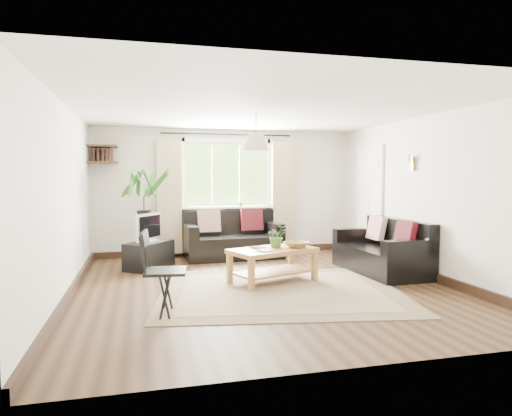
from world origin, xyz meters
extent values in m
plane|color=black|center=(0.00, 0.00, 0.00)|extent=(5.50, 5.50, 0.00)
plane|color=white|center=(0.00, 0.00, 2.40)|extent=(5.50, 5.50, 0.00)
cube|color=beige|center=(0.00, 2.75, 1.20)|extent=(5.00, 0.02, 2.40)
cube|color=beige|center=(0.00, -2.75, 1.20)|extent=(5.00, 0.02, 2.40)
cube|color=beige|center=(-2.50, 0.00, 1.20)|extent=(0.02, 5.50, 2.40)
cube|color=beige|center=(2.50, 0.00, 1.20)|extent=(0.02, 5.50, 2.40)
cube|color=#B7AB8E|center=(0.15, -0.31, 0.01)|extent=(3.48, 3.12, 0.02)
cube|color=silver|center=(2.47, 1.70, 1.00)|extent=(0.06, 0.96, 2.06)
imported|color=#3C6B2A|center=(0.27, 0.28, 0.65)|extent=(0.33, 0.30, 0.33)
imported|color=olive|center=(0.55, 0.21, 0.53)|extent=(0.45, 0.45, 0.08)
imported|color=silver|center=(-0.06, -0.02, 0.50)|extent=(0.23, 0.26, 0.02)
imported|color=#512F20|center=(-0.08, 0.23, 0.50)|extent=(0.23, 0.25, 0.02)
cube|color=black|center=(-1.49, 1.63, 0.22)|extent=(0.85, 0.94, 0.44)
imported|color=#2D6023|center=(0.25, 2.63, 1.06)|extent=(0.14, 0.10, 0.27)
camera|label=1|loc=(-1.59, -5.95, 1.51)|focal=32.00mm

